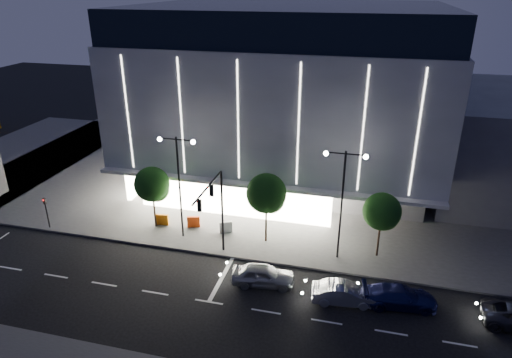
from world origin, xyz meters
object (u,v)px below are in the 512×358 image
Objects in this scene: barrier_d at (226,227)px; street_lamp_west at (179,173)px; traffic_mast at (216,203)px; car_second at (344,294)px; ped_signal_far at (46,210)px; tree_left at (152,186)px; tree_right at (382,213)px; barrier_a at (162,220)px; car_third at (399,297)px; barrier_c at (194,222)px; street_lamp_east at (343,190)px; tree_mid at (267,195)px; car_lead at (263,275)px.

street_lamp_west is at bearing 179.78° from barrier_d.
traffic_mast is 1.62× the size of car_second.
ped_signal_far is 9.61m from tree_left.
tree_right is at bearing -0.00° from tree_left.
traffic_mast is 6.43× the size of barrier_a.
traffic_mast is 4.89m from street_lamp_west.
traffic_mast reaches higher than car_third.
tree_left is 3.43m from barrier_a.
car_second is at bearing -57.46° from barrier_d.
ped_signal_far is at bearing 177.01° from barrier_c.
street_lamp_west is at bearing -176.36° from tree_right.
tree_right is at bearing 3.64° from street_lamp_west.
street_lamp_west is at bearing -117.61° from barrier_c.
street_lamp_east is 11.13m from barrier_d.
street_lamp_east is 8.18× the size of barrier_a.
car_third reaches higher than barrier_a.
car_second is at bearing -42.44° from tree_mid.
tree_mid is (19.03, 2.52, 2.45)m from ped_signal_far.
tree_mid is at bearing 40.47° from car_second.
car_lead is at bearing -29.83° from street_lamp_west.
car_third is at bearing -75.49° from tree_right.
traffic_mast is 12.63m from tree_right.
barrier_d is (-3.69, 0.50, -3.68)m from tree_mid.
car_lead is at bearing -144.31° from tree_right.
car_third is 4.51× the size of barrier_a.
street_lamp_west is at bearing 53.06° from car_lead.
tree_right is at bearing -6.97° from barrier_a.
tree_right reaches higher than barrier_a.
street_lamp_west is 8.18× the size of barrier_c.
car_third is (29.50, -3.17, -1.17)m from ped_signal_far.
ped_signal_far is at bearing 73.97° from car_lead.
car_lead is at bearing -56.72° from barrier_c.
car_lead is 4.14× the size of barrier_d.
street_lamp_east reaches higher than tree_left.
traffic_mast reaches higher than tree_right.
traffic_mast is 1.24× the size of tree_left.
car_third is at bearing -6.14° from ped_signal_far.
street_lamp_west is 15.76m from car_second.
traffic_mast is 1.43× the size of car_third.
street_lamp_west is at bearing 62.17° from car_second.
tree_mid is 9.01m from tree_right.
car_second is (-2.13, -6.28, -3.16)m from tree_right.
tree_left is at bearing 152.16° from traffic_mast.
car_lead is (-7.90, -5.68, -3.11)m from tree_right.
car_second is (9.90, -2.60, -4.31)m from traffic_mast.
barrier_a is at bearing 168.84° from barrier_c.
car_lead is at bearing -136.33° from street_lamp_east.
street_lamp_west is 7.28m from tree_mid.
tree_mid is at bearing 53.76° from car_third.
traffic_mast is 1.15× the size of tree_mid.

